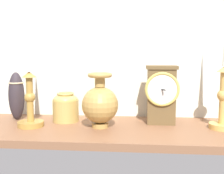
{
  "coord_description": "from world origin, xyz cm",
  "views": [
    {
      "loc": [
        8.96,
        -95.8,
        25.64
      ],
      "look_at": [
        0.22,
        0.0,
        14.0
      ],
      "focal_mm": 45.71,
      "sensor_mm": 36.0,
      "label": 1
    }
  ],
  "objects_px": {
    "brass_vase_jar": "(66,107)",
    "candlestick_tall_left": "(30,92)",
    "tall_ceramic_vase": "(17,96)",
    "brass_vase_bulbous": "(100,103)",
    "mantel_clock": "(161,94)",
    "candlestick_tall_center": "(224,92)"
  },
  "relations": [
    {
      "from": "brass_vase_jar",
      "to": "candlestick_tall_left",
      "type": "bearing_deg",
      "value": -140.1
    },
    {
      "from": "tall_ceramic_vase",
      "to": "brass_vase_bulbous",
      "type": "bearing_deg",
      "value": -14.56
    },
    {
      "from": "mantel_clock",
      "to": "candlestick_tall_left",
      "type": "bearing_deg",
      "value": -169.74
    },
    {
      "from": "mantel_clock",
      "to": "candlestick_tall_left",
      "type": "relative_size",
      "value": 0.56
    },
    {
      "from": "candlestick_tall_left",
      "to": "tall_ceramic_vase",
      "type": "relative_size",
      "value": 2.05
    },
    {
      "from": "brass_vase_bulbous",
      "to": "tall_ceramic_vase",
      "type": "xyz_separation_m",
      "value": [
        -0.33,
        0.09,
        0.01
      ]
    },
    {
      "from": "mantel_clock",
      "to": "candlestick_tall_center",
      "type": "height_order",
      "value": "candlestick_tall_center"
    },
    {
      "from": "candlestick_tall_center",
      "to": "brass_vase_jar",
      "type": "xyz_separation_m",
      "value": [
        -0.55,
        0.06,
        -0.07
      ]
    },
    {
      "from": "mantel_clock",
      "to": "brass_vase_jar",
      "type": "relative_size",
      "value": 1.93
    },
    {
      "from": "mantel_clock",
      "to": "brass_vase_jar",
      "type": "height_order",
      "value": "mantel_clock"
    },
    {
      "from": "candlestick_tall_center",
      "to": "brass_vase_bulbous",
      "type": "bearing_deg",
      "value": -177.1
    },
    {
      "from": "brass_vase_bulbous",
      "to": "tall_ceramic_vase",
      "type": "distance_m",
      "value": 0.34
    },
    {
      "from": "mantel_clock",
      "to": "candlestick_tall_left",
      "type": "xyz_separation_m",
      "value": [
        -0.46,
        -0.08,
        0.01
      ]
    },
    {
      "from": "brass_vase_bulbous",
      "to": "brass_vase_jar",
      "type": "distance_m",
      "value": 0.16
    },
    {
      "from": "mantel_clock",
      "to": "tall_ceramic_vase",
      "type": "relative_size",
      "value": 1.15
    },
    {
      "from": "candlestick_tall_left",
      "to": "candlestick_tall_center",
      "type": "relative_size",
      "value": 0.87
    },
    {
      "from": "brass_vase_bulbous",
      "to": "tall_ceramic_vase",
      "type": "relative_size",
      "value": 1.03
    },
    {
      "from": "mantel_clock",
      "to": "brass_vase_bulbous",
      "type": "bearing_deg",
      "value": -161.02
    },
    {
      "from": "brass_vase_bulbous",
      "to": "tall_ceramic_vase",
      "type": "height_order",
      "value": "brass_vase_bulbous"
    },
    {
      "from": "candlestick_tall_left",
      "to": "tall_ceramic_vase",
      "type": "distance_m",
      "value": 0.13
    },
    {
      "from": "candlestick_tall_left",
      "to": "tall_ceramic_vase",
      "type": "height_order",
      "value": "candlestick_tall_left"
    },
    {
      "from": "candlestick_tall_left",
      "to": "brass_vase_jar",
      "type": "bearing_deg",
      "value": 39.9
    }
  ]
}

